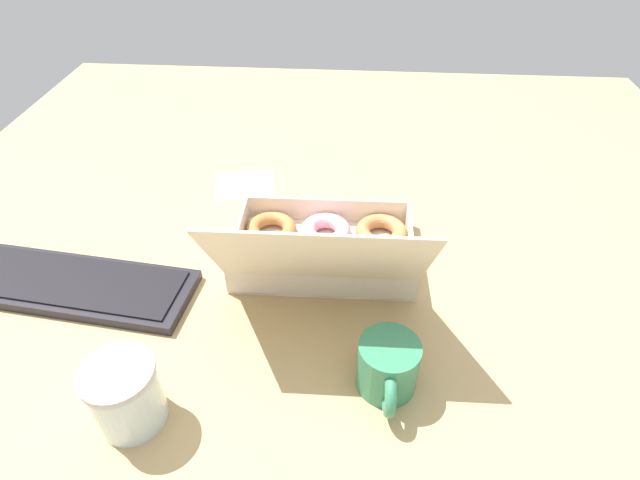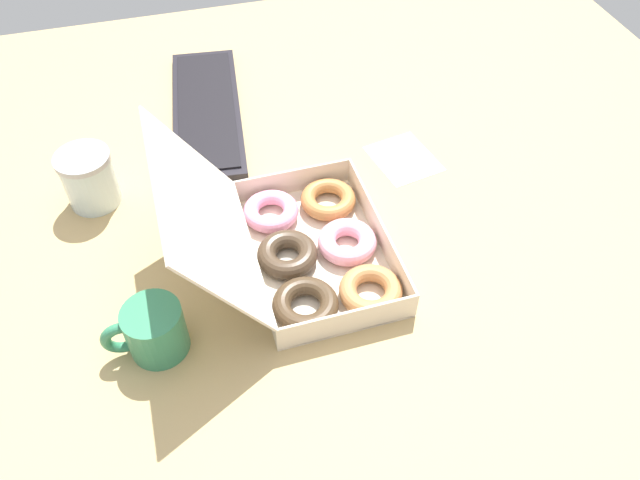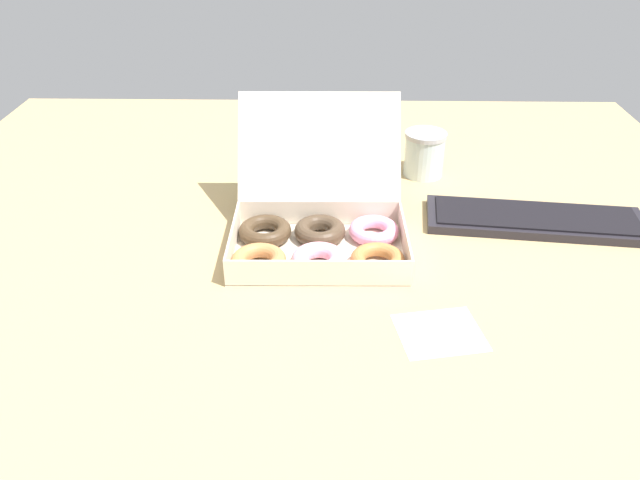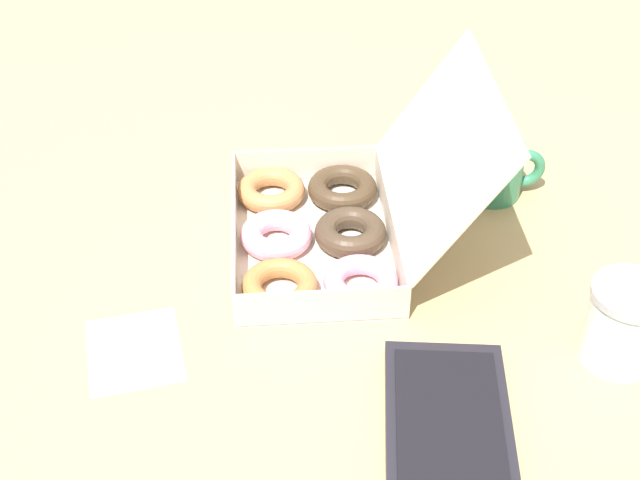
# 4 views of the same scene
# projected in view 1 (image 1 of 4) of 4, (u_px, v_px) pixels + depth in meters

# --- Properties ---
(ground_plane) EXTENTS (1.80, 1.80, 0.02)m
(ground_plane) POSITION_uv_depth(u_px,v_px,m) (333.00, 250.00, 0.96)
(ground_plane) COLOR tan
(donut_box) EXTENTS (0.34, 0.36, 0.24)m
(donut_box) POSITION_uv_depth(u_px,v_px,m) (325.00, 250.00, 0.90)
(donut_box) COLOR beige
(donut_box) RESTS_ON ground_plane
(keyboard) EXTENTS (0.44, 0.18, 0.02)m
(keyboard) POSITION_uv_depth(u_px,v_px,m) (69.00, 284.00, 0.86)
(keyboard) COLOR black
(keyboard) RESTS_ON ground_plane
(coffee_mug) EXTENTS (0.09, 0.12, 0.08)m
(coffee_mug) POSITION_uv_depth(u_px,v_px,m) (388.00, 367.00, 0.69)
(coffee_mug) COLOR #35835B
(coffee_mug) RESTS_ON ground_plane
(glass_jar) EXTENTS (0.09, 0.09, 0.10)m
(glass_jar) POSITION_uv_depth(u_px,v_px,m) (126.00, 395.00, 0.65)
(glass_jar) COLOR silver
(glass_jar) RESTS_ON ground_plane
(paper_napkin) EXTENTS (0.15, 0.13, 0.00)m
(paper_napkin) POSITION_uv_depth(u_px,v_px,m) (245.00, 185.00, 1.12)
(paper_napkin) COLOR white
(paper_napkin) RESTS_ON ground_plane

